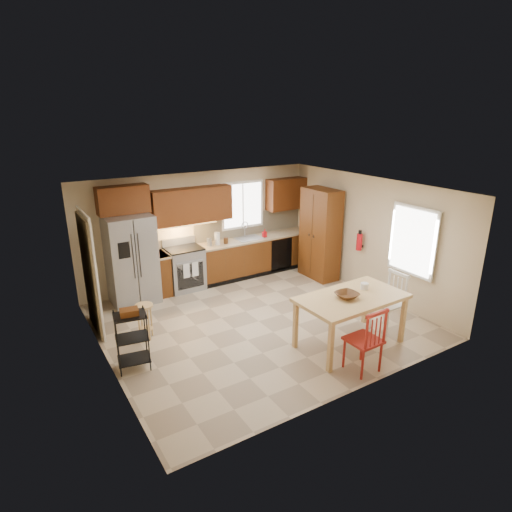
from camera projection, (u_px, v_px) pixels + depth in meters
The scene contains 33 objects.
floor at pixel (259, 321), 8.05m from camera, with size 5.50×5.50×0.00m, color tan.
ceiling at pixel (259, 189), 7.24m from camera, with size 5.50×5.00×0.02m, color silver.
wall_back at pixel (200, 228), 9.65m from camera, with size 5.50×0.02×2.50m, color #CCB793.
wall_front at pixel (360, 312), 5.63m from camera, with size 5.50×0.02×2.50m, color #CCB793.
wall_left at pixel (100, 291), 6.27m from camera, with size 0.02×5.00×2.50m, color #CCB793.
wall_right at pixel (369, 236), 9.01m from camera, with size 0.02×5.00×2.50m, color #CCB793.
refrigerator at pixel (132, 260), 8.62m from camera, with size 0.92×0.75×1.82m, color gray.
range_stove at pixel (185, 269), 9.38m from camera, with size 0.76×0.63×0.92m, color gray.
base_cabinet_narrow at pixel (160, 274), 9.12m from camera, with size 0.30×0.60×0.90m, color #5B3110.
base_cabinet_run at pixel (256, 255), 10.31m from camera, with size 2.92×0.60×0.90m, color #5B3110.
dishwasher at pixel (281, 254), 10.36m from camera, with size 0.60×0.02×0.78m, color black.
backsplash at pixel (249, 223), 10.31m from camera, with size 2.92×0.03×0.55m, color beige.
upper_over_fridge at pixel (123, 200), 8.39m from camera, with size 1.00×0.35×0.55m, color #52270D.
upper_left_block at pixel (192, 205), 9.20m from camera, with size 1.80×0.35×0.75m, color #52270D.
upper_right_block at pixel (286, 194), 10.45m from camera, with size 1.00×0.35×0.75m, color #52270D.
window_back at pixel (242, 205), 10.06m from camera, with size 1.12×0.04×1.12m, color white.
sink at pixel (249, 240), 10.09m from camera, with size 0.62×0.46×0.16m, color gray.
undercab_glow at pixel (180, 225), 9.16m from camera, with size 1.60×0.30×0.01m, color #FFBF66.
soap_bottle at pixel (265, 233), 10.15m from camera, with size 0.09×0.09×0.19m, color #B90C15.
paper_towel at pixel (217, 239), 9.57m from camera, with size 0.12×0.12×0.28m, color silver.
canister_steel at pixel (209, 242), 9.48m from camera, with size 0.11×0.11×0.18m, color gray.
canister_wood at pixel (226, 241), 9.66m from camera, with size 0.10×0.10×0.14m, color #532F16.
pantry at pixel (320, 234), 9.88m from camera, with size 0.50×0.95×2.10m, color #5B3110.
fire_extinguisher at pixel (359, 242), 9.12m from camera, with size 0.12×0.12×0.36m, color #B90C15.
window_right at pixel (413, 241), 7.99m from camera, with size 0.04×1.02×1.32m, color white.
doorway at pixel (89, 275), 7.42m from camera, with size 0.04×0.95×2.10m, color #8C7A59.
dining_table at pixel (350, 321), 7.12m from camera, with size 1.79×1.01×0.87m, color tan, non-canonical shape.
chair_red at pixel (364, 339), 6.40m from camera, with size 0.49×0.49×1.05m, color maroon, non-canonical shape.
chair_white at pixel (388, 302), 7.61m from camera, with size 0.49×0.49×1.05m, color silver, non-canonical shape.
table_bowl at pixel (347, 298), 6.92m from camera, with size 0.36×0.36×0.09m, color #532F16.
table_jar at pixel (364, 287), 7.25m from camera, with size 0.15×0.15×0.18m, color silver.
bar_stool at pixel (145, 321), 7.37m from camera, with size 0.31×0.31×0.63m, color tan, non-canonical shape.
utility_cart at pixel (132, 341), 6.45m from camera, with size 0.47×0.37×0.95m, color black, non-canonical shape.
Camera 1 is at (-3.84, -6.11, 3.78)m, focal length 30.00 mm.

